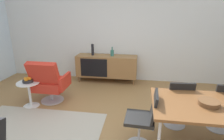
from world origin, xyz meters
The scene contains 14 objects.
ground_plane centered at (0.00, 0.00, 0.00)m, with size 8.32×8.32×0.00m, color #9E7242.
wall_back centered at (0.00, 2.60, 1.40)m, with size 6.80×0.12×2.80m, color silver.
sideboard centered at (-0.27, 2.30, 0.44)m, with size 1.60×0.45×0.72m.
vase_cobalt centered at (-0.64, 2.30, 0.87)m, with size 0.07×0.07×0.30m.
vase_sculptural_dark centered at (-0.12, 2.30, 0.80)m, with size 0.09×0.09×0.24m.
dining_table centered at (1.59, -0.14, 0.70)m, with size 1.60×0.90×0.74m.
wooden_bowl_on_table centered at (1.50, -0.15, 0.77)m, with size 0.26×0.26×0.06m, color brown.
dining_chair_near_window centered at (0.70, -0.14, 0.47)m, with size 0.44×0.42×0.86m.
dining_chair_back_left centered at (1.25, 0.42, 0.47)m, with size 0.43×0.45×0.86m.
dining_chair_back_right centered at (1.94, 0.42, 0.47)m, with size 0.43×0.45×0.86m.
lounge_chair_red centered at (-1.24, 0.94, 0.47)m, with size 0.73×0.66×0.95m.
side_table_round centered at (-1.56, 0.71, 0.32)m, with size 0.44×0.44×0.52m.
fruit_bowl centered at (-1.56, 0.72, 0.56)m, with size 0.20×0.20×0.11m.
area_rug centered at (-1.06, -0.22, 0.00)m, with size 2.20×1.70×0.01m, color #B7AD99.
Camera 1 is at (0.61, -2.45, 1.91)m, focal length 30.27 mm.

